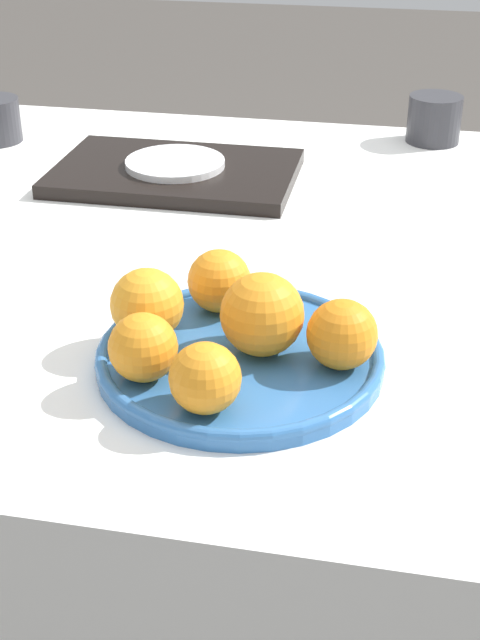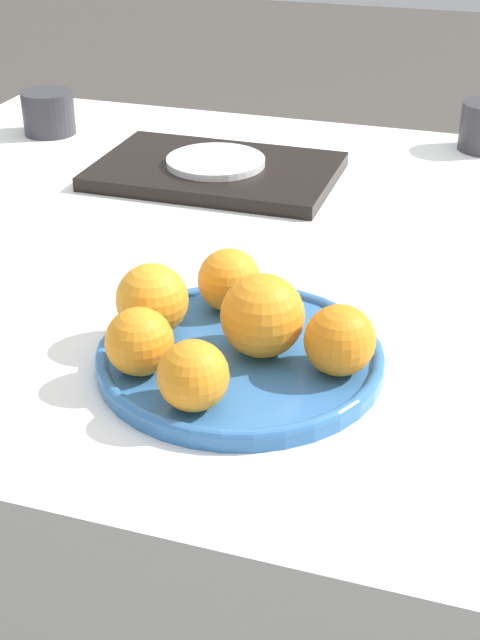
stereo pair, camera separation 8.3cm
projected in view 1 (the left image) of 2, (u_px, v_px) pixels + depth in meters
The scene contains 11 objects.
table at pixel (321, 497), 1.27m from camera, with size 1.52×1.04×0.77m.
fruit_platter at pixel (240, 356), 0.85m from camera, with size 0.28×0.28×0.02m.
orange_0 at pixel (262, 314), 0.83m from camera, with size 0.08×0.08×0.08m.
orange_1 at pixel (143, 347), 0.80m from camera, with size 0.06×0.06×0.06m.
orange_2 at pixel (205, 378), 0.75m from camera, with size 0.06×0.06×0.06m.
orange_3 at pixel (219, 281), 0.91m from camera, with size 0.07×0.07×0.07m.
orange_4 at pixel (147, 305), 0.86m from camera, with size 0.07×0.07×0.07m.
orange_5 at pixel (342, 334), 0.82m from camera, with size 0.07×0.07×0.07m.
serving_tray at pixel (175, 173), 1.29m from camera, with size 0.35×0.23×0.02m.
side_plate at pixel (175, 163), 1.29m from camera, with size 0.14×0.14×0.01m.
cup_0 at pixel (434, 119), 1.43m from camera, with size 0.09×0.09×0.07m.
Camera 1 is at (0.08, -0.99, 1.23)m, focal length 50.00 mm.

